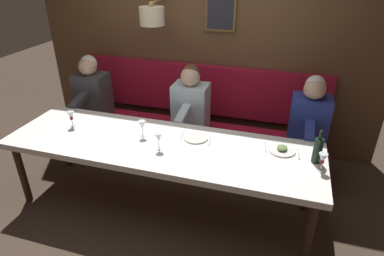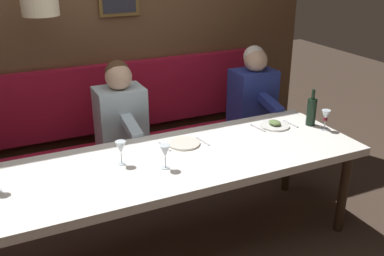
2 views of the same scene
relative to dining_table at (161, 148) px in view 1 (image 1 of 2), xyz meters
name	(u,v)px [view 1 (image 1 of 2)]	position (x,y,z in m)	size (l,w,h in m)	color
ground_plane	(164,204)	(0.00, 0.00, -0.68)	(12.00, 12.00, 0.00)	#423328
dining_table	(161,148)	(0.00, 0.00, 0.00)	(0.90, 2.98, 0.74)	white
banquette_bench	(189,144)	(0.89, 0.00, -0.46)	(0.52, 3.18, 0.45)	maroon
back_wall_panel	(202,42)	(1.46, 0.00, 0.68)	(0.59, 4.38, 2.90)	brown
diner_nearest	(310,115)	(0.88, -1.34, 0.13)	(0.60, 0.40, 0.79)	#283893
diner_near	(191,101)	(0.88, -0.02, 0.13)	(0.60, 0.40, 0.79)	silver
diner_middle	(92,89)	(0.88, 1.28, 0.13)	(0.60, 0.40, 0.79)	#3D3D42
place_setting_0	(196,138)	(0.19, -0.29, 0.07)	(0.24, 0.33, 0.01)	silver
place_setting_1	(282,150)	(0.19, -1.10, 0.07)	(0.24, 0.33, 0.05)	white
wine_glass_0	(142,125)	(0.08, 0.22, 0.18)	(0.07, 0.07, 0.16)	silver
wine_glass_1	(71,116)	(0.06, 1.00, 0.17)	(0.07, 0.07, 0.16)	silver
wine_glass_2	(159,138)	(-0.10, -0.03, 0.18)	(0.07, 0.07, 0.16)	silver
wine_glass_3	(323,159)	(-0.04, -1.41, 0.17)	(0.07, 0.07, 0.16)	silver
wine_bottle	(318,150)	(0.09, -1.38, 0.17)	(0.08, 0.08, 0.30)	black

